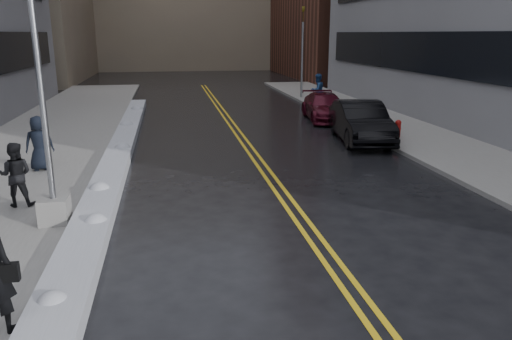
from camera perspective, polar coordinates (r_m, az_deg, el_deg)
name	(u,v)px	position (r m, az deg, el deg)	size (l,w,h in m)	color
ground	(204,254)	(10.56, -6.02, -9.49)	(160.00, 160.00, 0.00)	black
sidewalk_west	(32,152)	(20.70, -24.20, 1.88)	(5.50, 50.00, 0.15)	gray
sidewalk_east	(419,138)	(22.66, 18.11, 3.54)	(4.00, 50.00, 0.15)	gray
lane_line_left	(244,146)	(20.27, -1.42, 2.77)	(0.12, 50.00, 0.01)	gold
lane_line_right	(251,146)	(20.32, -0.59, 2.80)	(0.12, 50.00, 0.01)	gold
snow_ridge	(117,159)	(18.17, -15.60, 1.26)	(0.90, 30.00, 0.34)	silver
lamppost	(45,122)	(12.03, -23.02, 5.12)	(0.65, 0.65, 7.62)	gray
fire_hydrant	(398,128)	(22.12, 15.92, 4.69)	(0.26, 0.26, 0.73)	maroon
traffic_signal	(302,49)	(34.79, 5.32, 13.62)	(0.16, 0.20, 6.00)	gray
pedestrian_b	(16,175)	(13.98, -25.77, -0.47)	(0.80, 0.62, 1.65)	black
pedestrian_c	(39,143)	(17.38, -23.54, 2.83)	(0.86, 0.56, 1.76)	black
pedestrian_east	(317,90)	(30.30, 7.03, 9.02)	(0.96, 0.74, 1.97)	navy
car_black	(361,122)	(21.40, 11.87, 5.41)	(1.79, 5.13, 1.69)	black
car_maroon	(325,107)	(26.60, 7.88, 7.15)	(1.94, 4.76, 1.38)	#480B1A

